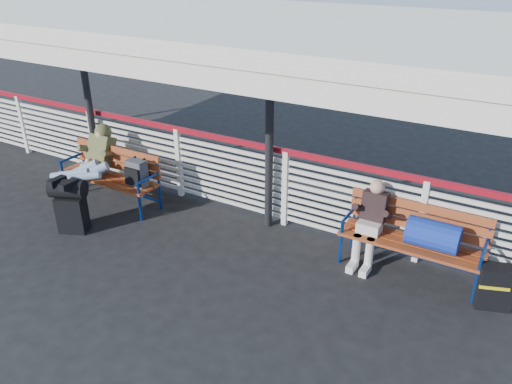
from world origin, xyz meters
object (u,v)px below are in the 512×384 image
Objects in this scene: companion_person at (370,222)px; suitcase_side at (495,287)px; bench_left at (118,171)px; traveler_man at (87,167)px; bench_right at (424,234)px; luggage_stack at (70,204)px.

companion_person reaches higher than suitcase_side.
traveler_man is at bearing -132.17° from bench_left.
bench_left is 1.57× the size of companion_person.
bench_right is 1.57× the size of companion_person.
luggage_stack is at bearing -63.30° from traveler_man.
traveler_man is 4.47m from companion_person.
companion_person reaches higher than luggage_stack.
traveler_man reaches higher than bench_left.
bench_left is 4.80m from bench_right.
companion_person is at bearing 9.68° from traveler_man.
bench_left is at bearing 47.83° from traveler_man.
suitcase_side is (1.60, -0.18, -0.32)m from companion_person.
luggage_stack is 0.81m from traveler_man.
bench_right is 5.15m from traveler_man.
luggage_stack is 0.47× the size of bench_right.
traveler_man is (-0.35, 0.69, 0.25)m from luggage_stack.
companion_person is at bearing -3.72° from luggage_stack.
bench_left reaches higher than luggage_stack.
traveler_man reaches higher than bench_right.
suitcase_side is (5.69, 0.22, -0.31)m from bench_left.
bench_left is 0.49m from traveler_man.
luggage_stack is 0.74× the size of companion_person.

